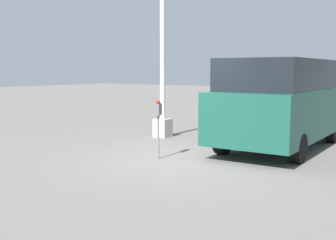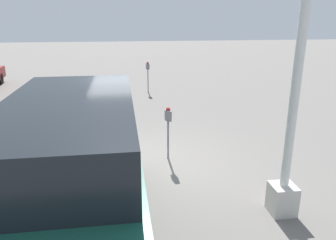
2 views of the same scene
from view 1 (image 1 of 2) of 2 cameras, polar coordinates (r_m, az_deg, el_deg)
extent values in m
plane|color=slate|center=(9.68, 2.24, -5.19)|extent=(80.00, 80.00, 0.00)
cylinder|color=gray|center=(9.54, -1.33, -2.31)|extent=(0.05, 0.05, 1.00)
cube|color=slate|center=(9.46, -1.34, 1.46)|extent=(0.22, 0.16, 0.26)
sphere|color=maroon|center=(9.45, -1.34, 2.37)|extent=(0.11, 0.11, 0.11)
cube|color=beige|center=(12.70, -0.72, -1.07)|extent=(0.44, 0.44, 0.55)
cylinder|color=silver|center=(12.61, -0.74, 10.45)|extent=(0.16, 0.16, 4.53)
cube|color=#195142|center=(11.20, 15.21, 1.00)|extent=(5.12, 2.09, 1.19)
cube|color=black|center=(11.03, 15.15, 5.96)|extent=(4.10, 1.92, 0.75)
cube|color=orange|center=(13.81, 15.87, 0.17)|extent=(0.08, 0.12, 0.20)
cylinder|color=black|center=(13.04, 13.62, -0.80)|extent=(0.67, 0.25, 0.66)
cylinder|color=black|center=(12.54, 21.35, -1.37)|extent=(0.67, 0.25, 0.66)
cylinder|color=black|center=(10.17, 7.40, -2.76)|extent=(0.67, 0.25, 0.66)
cylinder|color=black|center=(9.51, 17.17, -3.66)|extent=(0.67, 0.25, 0.66)
camera|label=2|loc=(15.90, 18.23, 11.64)|focal=35.00mm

